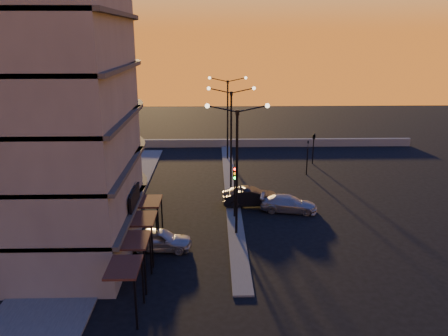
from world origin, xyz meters
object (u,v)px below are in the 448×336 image
streetlamp_mid (231,130)px  car_sedan (251,197)px  traffic_light_main (235,184)px  car_hatchback (160,240)px  car_wagon (289,204)px

streetlamp_mid → car_sedan: bearing=-71.4°
traffic_light_main → car_sedan: traffic_light_main is taller
streetlamp_mid → car_hatchback: size_ratio=2.22×
traffic_light_main → car_hatchback: traffic_light_main is taller
streetlamp_mid → traffic_light_main: (0.00, -7.13, -2.70)m
car_sedan → streetlamp_mid: bearing=15.1°
car_hatchback → car_wagon: bearing=-52.4°
traffic_light_main → car_hatchback: 7.65m
streetlamp_mid → car_sedan: 6.73m
traffic_light_main → streetlamp_mid: bearing=90.0°
car_sedan → car_hatchback: bearing=135.6°
streetlamp_mid → car_hatchback: 14.19m
car_sedan → car_wagon: (3.00, -1.34, -0.11)m
car_hatchback → car_sedan: 10.31m
traffic_light_main → car_sedan: bearing=60.7°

